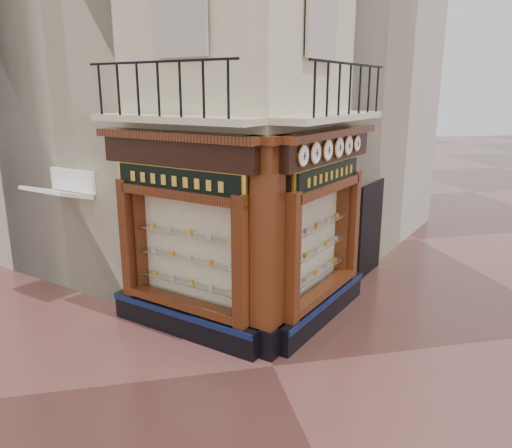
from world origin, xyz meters
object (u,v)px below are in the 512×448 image
object	(u,v)px
clock_c	(327,150)
signboard_left	(177,181)
clock_e	(348,145)
clock_b	(315,153)
awning	(68,301)
corner_pilaster	(267,252)
clock_a	(303,156)
signboard_right	(328,175)
clock_d	(339,148)
clock_f	(357,143)

from	to	relation	value
clock_c	signboard_left	world-z (taller)	clock_c
clock_e	signboard_left	world-z (taller)	clock_e
clock_b	awning	bearing A→B (deg)	104.40
corner_pilaster	clock_c	xyz separation A→B (m)	(1.31, 0.70, 1.67)
clock_a	clock_c	distance (m)	0.98
clock_e	signboard_left	size ratio (longest dim) A/B	0.18
clock_e	clock_b	bearing A→B (deg)	-180.00
clock_c	signboard_right	size ratio (longest dim) A/B	0.20
clock_d	signboard_left	world-z (taller)	clock_d
corner_pilaster	clock_f	xyz separation A→B (m)	(2.32, 1.72, 1.67)
signboard_left	clock_d	bearing A→B (deg)	-134.10
clock_a	clock_b	bearing A→B (deg)	0.00
clock_a	clock_d	size ratio (longest dim) A/B	0.92
clock_a	corner_pilaster	bearing A→B (deg)	136.00
clock_b	clock_e	world-z (taller)	same
clock_f	corner_pilaster	bearing A→B (deg)	171.49
clock_d	clock_c	bearing A→B (deg)	-180.00
clock_e	clock_f	distance (m)	0.45
clock_c	clock_e	world-z (taller)	same
clock_f	clock_a	bearing A→B (deg)	-180.00
corner_pilaster	clock_d	size ratio (longest dim) A/B	9.74
corner_pilaster	awning	size ratio (longest dim) A/B	2.80
clock_f	signboard_left	world-z (taller)	clock_f
clock_a	awning	size ratio (longest dim) A/B	0.26
clock_e	awning	bearing A→B (deg)	117.76
clock_c	clock_d	distance (m)	0.51
clock_a	signboard_right	world-z (taller)	clock_a
clock_f	clock_c	bearing A→B (deg)	-180.00
clock_a	signboard_left	size ratio (longest dim) A/B	0.17
corner_pilaster	signboard_right	distance (m)	2.12
clock_b	clock_f	distance (m)	1.94
awning	signboard_left	bearing A→B (deg)	-176.84
clock_e	signboard_right	xyz separation A→B (m)	(-0.54, -0.38, -0.52)
clock_d	signboard_right	bearing A→B (deg)	148.46
clock_a	clock_b	distance (m)	0.47
clock_b	signboard_left	distance (m)	2.55
clock_a	clock_d	xyz separation A→B (m)	(1.05, 1.05, -0.00)
clock_e	awning	world-z (taller)	clock_e
clock_c	clock_e	distance (m)	0.98
corner_pilaster	clock_b	bearing A→B (deg)	-25.05
clock_b	clock_c	size ratio (longest dim) A/B	1.00
clock_d	awning	xyz separation A→B (m)	(-5.61, 2.18, -3.62)
corner_pilaster	signboard_left	world-z (taller)	corner_pilaster
clock_e	clock_f	size ratio (longest dim) A/B	1.21
corner_pilaster	clock_b	distance (m)	1.95
clock_e	signboard_right	world-z (taller)	clock_e
corner_pilaster	awning	xyz separation A→B (m)	(-3.95, 3.24, -1.95)
clock_f	signboard_left	distance (m)	3.88
clock_c	clock_e	bearing A→B (deg)	0.00
corner_pilaster	clock_d	bearing A→B (deg)	-12.47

